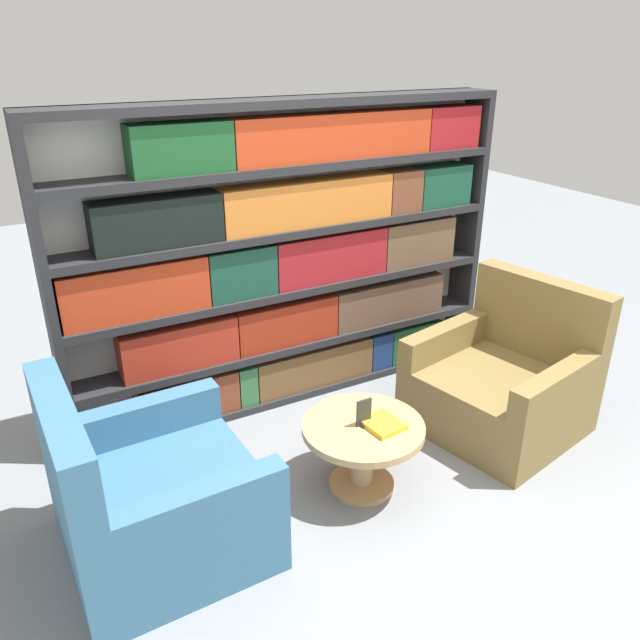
# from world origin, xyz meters

# --- Properties ---
(ground_plane) EXTENTS (14.00, 14.00, 0.00)m
(ground_plane) POSITION_xyz_m (0.00, 0.00, 0.00)
(ground_plane) COLOR gray
(bookshelf) EXTENTS (2.99, 0.30, 1.98)m
(bookshelf) POSITION_xyz_m (0.03, 1.29, 0.98)
(bookshelf) COLOR silver
(bookshelf) RESTS_ON ground_plane
(armchair_left) EXTENTS (0.93, 0.95, 0.92)m
(armchair_left) POSITION_xyz_m (-1.26, 0.26, 0.29)
(armchair_left) COLOR #386684
(armchair_left) RESTS_ON ground_plane
(armchair_right) EXTENTS (1.07, 1.09, 0.92)m
(armchair_right) POSITION_xyz_m (1.00, 0.27, 0.29)
(armchair_right) COLOR olive
(armchair_right) RESTS_ON ground_plane
(coffee_table) EXTENTS (0.66, 0.66, 0.41)m
(coffee_table) POSITION_xyz_m (-0.13, 0.16, 0.29)
(coffee_table) COLOR tan
(coffee_table) RESTS_ON ground_plane
(table_sign) EXTENTS (0.09, 0.06, 0.15)m
(table_sign) POSITION_xyz_m (-0.13, 0.16, 0.47)
(table_sign) COLOR black
(table_sign) RESTS_ON coffee_table
(stray_book) EXTENTS (0.20, 0.23, 0.03)m
(stray_book) POSITION_xyz_m (-0.04, 0.10, 0.42)
(stray_book) COLOR gold
(stray_book) RESTS_ON coffee_table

